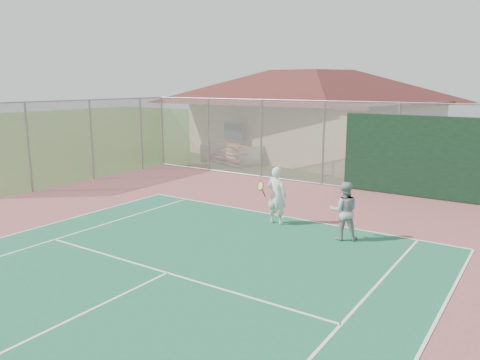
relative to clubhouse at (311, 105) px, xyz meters
name	(u,v)px	position (x,y,z in m)	size (l,w,h in m)	color
back_fence	(399,152)	(7.12, -7.21, -1.32)	(20.08, 0.11, 3.53)	gray
side_fence_left	(92,140)	(-4.99, -11.69, -1.24)	(0.08, 9.00, 3.50)	gray
clubhouse	(311,105)	(0.00, 0.00, 0.00)	(15.29, 11.84, 5.89)	tan
bleachers	(231,154)	(-2.27, -4.85, -2.47)	(3.18, 2.46, 0.99)	#A13B25
player_white_front	(276,196)	(5.17, -13.13, -2.11)	(0.90, 0.67, 1.75)	silver
player_grey_back	(344,211)	(7.40, -13.37, -2.19)	(0.97, 0.89, 1.60)	#9EA1A3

